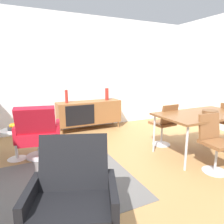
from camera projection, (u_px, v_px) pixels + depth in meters
ground_plane at (128, 170)px, 3.09m from camera, size 8.32×8.32×0.00m
wall_back at (78, 73)px, 5.09m from camera, size 6.80×0.12×2.80m
sideboard at (89, 112)px, 5.10m from camera, size 1.60×0.45×0.72m
vase_cobalt at (66, 96)px, 4.78m from camera, size 0.07×0.07×0.31m
vase_sculptural_dark at (107, 94)px, 5.22m from camera, size 0.09×0.09×0.31m
dining_table at (201, 116)px, 3.59m from camera, size 1.60×0.90×0.74m
wooden_bowl_on_table at (210, 112)px, 3.56m from camera, size 0.26×0.26×0.06m
dining_chair_front_left at (214, 141)px, 3.00m from camera, size 0.43×0.45×0.86m
dining_chair_back_left at (165, 123)px, 3.98m from camera, size 0.42×0.45×0.86m
lounge_chair_red at (38, 132)px, 3.42m from camera, size 0.81×0.76×0.95m
armchair_black_shell at (73, 195)px, 1.71m from camera, size 0.85×0.83×0.95m
side_table_round at (15, 141)px, 3.42m from camera, size 0.44×0.44×0.52m
fruit_bowl at (14, 127)px, 3.37m from camera, size 0.20×0.20×0.11m
area_rug at (51, 186)px, 2.66m from camera, size 2.20×1.70×0.01m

